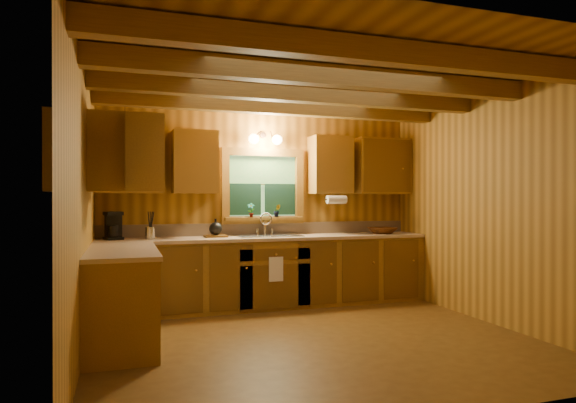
# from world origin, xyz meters

# --- Properties ---
(room) EXTENTS (4.20, 4.20, 4.20)m
(room) POSITION_xyz_m (0.00, 0.00, 1.30)
(room) COLOR #593C15
(room) RESTS_ON ground
(ceiling_beams) EXTENTS (4.20, 2.54, 0.18)m
(ceiling_beams) POSITION_xyz_m (0.00, 0.00, 2.49)
(ceiling_beams) COLOR brown
(ceiling_beams) RESTS_ON room
(base_cabinets) EXTENTS (4.20, 2.22, 0.86)m
(base_cabinets) POSITION_xyz_m (-0.49, 1.28, 0.43)
(base_cabinets) COLOR brown
(base_cabinets) RESTS_ON ground
(countertop) EXTENTS (4.20, 2.24, 0.04)m
(countertop) POSITION_xyz_m (-0.48, 1.29, 0.88)
(countertop) COLOR tan
(countertop) RESTS_ON base_cabinets
(backsplash) EXTENTS (4.20, 0.02, 0.16)m
(backsplash) POSITION_xyz_m (0.00, 1.89, 0.98)
(backsplash) COLOR tan
(backsplash) RESTS_ON room
(dishwasher_panel) EXTENTS (0.02, 0.60, 0.80)m
(dishwasher_panel) POSITION_xyz_m (-1.47, 0.68, 0.43)
(dishwasher_panel) COLOR white
(dishwasher_panel) RESTS_ON base_cabinets
(upper_cabinets) EXTENTS (4.19, 1.77, 0.78)m
(upper_cabinets) POSITION_xyz_m (-0.56, 1.42, 1.84)
(upper_cabinets) COLOR brown
(upper_cabinets) RESTS_ON room
(window) EXTENTS (1.12, 0.08, 1.00)m
(window) POSITION_xyz_m (0.00, 1.87, 1.53)
(window) COLOR brown
(window) RESTS_ON room
(window_sill) EXTENTS (1.06, 0.14, 0.04)m
(window_sill) POSITION_xyz_m (0.00, 1.82, 1.12)
(window_sill) COLOR brown
(window_sill) RESTS_ON room
(wall_sconce) EXTENTS (0.45, 0.21, 0.17)m
(wall_sconce) POSITION_xyz_m (0.00, 1.75, 2.16)
(wall_sconce) COLOR black
(wall_sconce) RESTS_ON room
(paper_towel_roll) EXTENTS (0.27, 0.11, 0.11)m
(paper_towel_roll) POSITION_xyz_m (0.92, 1.53, 1.37)
(paper_towel_roll) COLOR white
(paper_towel_roll) RESTS_ON upper_cabinets
(dish_towel) EXTENTS (0.18, 0.01, 0.30)m
(dish_towel) POSITION_xyz_m (0.00, 1.26, 0.52)
(dish_towel) COLOR white
(dish_towel) RESTS_ON base_cabinets
(sink) EXTENTS (0.82, 0.48, 0.43)m
(sink) POSITION_xyz_m (0.00, 1.60, 0.86)
(sink) COLOR silver
(sink) RESTS_ON countertop
(coffee_maker) EXTENTS (0.18, 0.24, 0.33)m
(coffee_maker) POSITION_xyz_m (-1.89, 1.69, 1.06)
(coffee_maker) COLOR black
(coffee_maker) RESTS_ON countertop
(utensil_crock) EXTENTS (0.12, 0.12, 0.33)m
(utensil_crock) POSITION_xyz_m (-1.47, 1.61, 0.98)
(utensil_crock) COLOR silver
(utensil_crock) RESTS_ON countertop
(cutting_board) EXTENTS (0.28, 0.21, 0.02)m
(cutting_board) POSITION_xyz_m (-0.67, 1.65, 0.91)
(cutting_board) COLOR brown
(cutting_board) RESTS_ON countertop
(teakettle) EXTENTS (0.16, 0.16, 0.21)m
(teakettle) POSITION_xyz_m (-0.67, 1.65, 1.01)
(teakettle) COLOR black
(teakettle) RESTS_ON cutting_board
(wicker_basket) EXTENTS (0.41, 0.41, 0.09)m
(wicker_basket) POSITION_xyz_m (1.60, 1.52, 0.94)
(wicker_basket) COLOR #48230C
(wicker_basket) RESTS_ON countertop
(potted_plant_left) EXTENTS (0.11, 0.09, 0.19)m
(potted_plant_left) POSITION_xyz_m (-0.18, 1.78, 1.23)
(potted_plant_left) COLOR brown
(potted_plant_left) RESTS_ON window_sill
(potted_plant_right) EXTENTS (0.10, 0.08, 0.17)m
(potted_plant_right) POSITION_xyz_m (0.18, 1.80, 1.22)
(potted_plant_right) COLOR brown
(potted_plant_right) RESTS_ON window_sill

